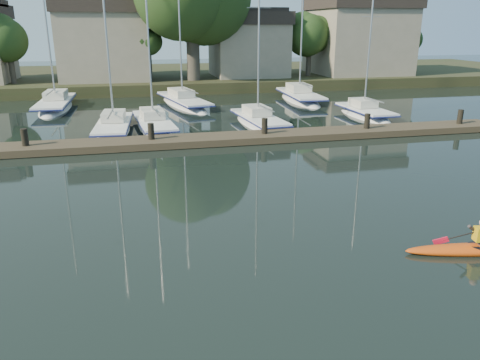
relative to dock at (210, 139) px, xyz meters
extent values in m
plane|color=black|center=(0.00, -14.00, -0.20)|extent=(160.00, 160.00, 0.00)
cylinder|color=black|center=(5.10, -14.03, 0.00)|extent=(0.76, 0.76, 0.09)
cube|color=#493B2A|center=(0.00, 0.00, 0.00)|extent=(34.00, 2.00, 0.35)
cylinder|color=black|center=(-9.00, 0.00, 0.10)|extent=(0.32, 0.32, 1.80)
cylinder|color=black|center=(-3.00, 0.00, 0.10)|extent=(0.32, 0.32, 1.80)
cylinder|color=black|center=(3.00, 0.00, 0.10)|extent=(0.32, 0.32, 1.80)
cylinder|color=black|center=(9.00, 0.00, 0.10)|extent=(0.32, 0.32, 1.80)
cylinder|color=black|center=(15.00, 0.00, 0.10)|extent=(0.32, 0.32, 1.80)
ellipsoid|color=white|center=(-4.99, 4.17, -0.52)|extent=(2.39, 7.81, 1.72)
cube|color=white|center=(-4.99, 4.17, 0.29)|extent=(2.21, 6.42, 0.13)
cube|color=navy|center=(-4.99, 4.17, 0.22)|extent=(2.30, 6.58, 0.07)
cube|color=#BBB9AB|center=(-4.96, 4.63, 0.63)|extent=(1.40, 2.23, 0.50)
cylinder|color=#9EA0A5|center=(-4.98, 4.40, 5.78)|extent=(0.11, 0.11, 10.88)
cylinder|color=#9EA0A5|center=(-5.06, 3.02, 1.02)|extent=(0.26, 2.93, 0.07)
ellipsoid|color=white|center=(-2.66, 4.51, -0.52)|extent=(2.62, 8.28, 1.72)
cube|color=white|center=(-2.66, 4.51, 0.29)|extent=(2.40, 6.81, 0.13)
cube|color=navy|center=(-2.66, 4.51, 0.22)|extent=(2.49, 6.98, 0.07)
cube|color=#BBB9AB|center=(-2.70, 5.00, 0.63)|extent=(1.46, 2.38, 0.50)
cylinder|color=#9EA0A5|center=(-2.68, 4.75, 6.22)|extent=(0.11, 0.11, 11.75)
cylinder|color=#9EA0A5|center=(-2.55, 3.30, 1.02)|extent=(0.35, 3.09, 0.07)
ellipsoid|color=white|center=(3.78, 4.03, -0.53)|extent=(2.55, 7.56, 1.76)
cube|color=white|center=(3.78, 4.03, 0.31)|extent=(2.35, 6.22, 0.13)
cube|color=navy|center=(3.78, 4.03, 0.23)|extent=(2.44, 6.37, 0.07)
cube|color=#BBB9AB|center=(3.74, 4.47, 0.65)|extent=(1.47, 2.18, 0.51)
cylinder|color=#9EA0A5|center=(3.76, 4.25, 5.45)|extent=(0.11, 0.11, 10.20)
cylinder|color=#9EA0A5|center=(3.87, 2.92, 1.05)|extent=(0.31, 2.82, 0.07)
cylinder|color=#9EA0A5|center=(3.76, 4.25, 6.68)|extent=(1.48, 0.15, 0.03)
ellipsoid|color=white|center=(11.60, 5.19, -0.54)|extent=(2.11, 6.67, 1.80)
cube|color=white|center=(11.60, 5.19, 0.32)|extent=(2.00, 5.47, 0.13)
cube|color=navy|center=(11.60, 5.19, 0.24)|extent=(2.07, 5.60, 0.08)
cube|color=#BBB9AB|center=(11.59, 5.59, 0.67)|extent=(1.36, 1.88, 0.52)
cylinder|color=#9EA0A5|center=(11.59, 5.39, 5.10)|extent=(0.11, 0.11, 9.47)
cylinder|color=#9EA0A5|center=(11.61, 4.20, 1.07)|extent=(0.12, 2.52, 0.08)
cylinder|color=#9EA0A5|center=(11.59, 5.39, 6.24)|extent=(1.52, 0.06, 0.03)
ellipsoid|color=white|center=(-9.43, 13.39, -0.57)|extent=(2.33, 9.43, 1.98)
cube|color=white|center=(-9.43, 13.39, 0.37)|extent=(2.20, 7.73, 0.15)
cube|color=navy|center=(-9.43, 13.39, 0.29)|extent=(2.29, 7.92, 0.08)
cube|color=#BBB9AB|center=(-9.43, 13.95, 0.76)|extent=(1.50, 2.65, 0.57)
cylinder|color=#9EA0A5|center=(-9.43, 13.67, 7.21)|extent=(0.13, 0.13, 13.57)
cylinder|color=#9EA0A5|center=(-9.46, 11.98, 1.20)|extent=(0.14, 3.57, 0.08)
ellipsoid|color=white|center=(0.07, 12.69, -0.55)|extent=(4.04, 10.15, 1.89)
cube|color=white|center=(0.07, 12.69, 0.34)|extent=(3.58, 8.38, 0.14)
cube|color=navy|center=(0.07, 12.69, 0.26)|extent=(3.70, 8.59, 0.08)
cube|color=#BBB9AB|center=(-0.05, 13.27, 0.71)|extent=(1.92, 3.00, 0.55)
cylinder|color=#9EA0A5|center=(0.01, 12.98, 7.34)|extent=(0.12, 0.12, 13.91)
cylinder|color=#9EA0A5|center=(0.37, 11.23, 1.14)|extent=(0.83, 3.71, 0.08)
ellipsoid|color=white|center=(9.70, 12.89, -0.59)|extent=(2.77, 8.94, 2.10)
cube|color=white|center=(9.70, 12.89, 0.40)|extent=(2.58, 7.35, 0.15)
cube|color=navy|center=(9.70, 12.89, 0.31)|extent=(2.67, 7.53, 0.09)
cube|color=#BBB9AB|center=(9.72, 13.42, 0.81)|extent=(1.67, 2.55, 0.61)
cylinder|color=#9EA0A5|center=(9.71, 13.15, 6.53)|extent=(0.13, 0.13, 12.15)
cylinder|color=#9EA0A5|center=(9.63, 11.57, 1.29)|extent=(0.26, 3.36, 0.09)
cube|color=#263018|center=(0.00, 30.00, 0.30)|extent=(90.00, 24.00, 1.00)
cube|color=gray|center=(-6.00, 24.00, 3.80)|extent=(8.00, 8.00, 6.00)
cube|color=#2D2620|center=(-6.00, 24.00, 7.40)|extent=(8.40, 8.40, 1.20)
cube|color=gray|center=(8.00, 24.00, 3.30)|extent=(7.00, 7.00, 5.00)
cube|color=#2D2620|center=(8.00, 24.00, 6.40)|extent=(7.35, 7.35, 1.20)
cube|color=gray|center=(20.00, 24.00, 4.05)|extent=(9.00, 9.00, 6.50)
cube|color=#2D2620|center=(20.00, 24.00, 7.90)|extent=(9.45, 9.45, 1.20)
cylinder|color=#48423A|center=(2.00, 21.00, 3.30)|extent=(1.20, 1.20, 5.00)
cylinder|color=#48423A|center=(-14.00, 22.00, 2.30)|extent=(0.48, 0.48, 3.00)
sphere|color=black|center=(-14.00, 22.00, 4.80)|extent=(3.40, 3.40, 3.40)
cylinder|color=#48423A|center=(-2.00, 21.50, 2.20)|extent=(0.38, 0.38, 2.80)
sphere|color=black|center=(-2.00, 21.50, 4.40)|extent=(2.72, 2.72, 2.72)
cylinder|color=#48423A|center=(14.00, 22.50, 2.40)|extent=(0.50, 0.50, 3.20)
sphere|color=black|center=(14.00, 22.50, 5.05)|extent=(3.57, 3.57, 3.57)
cylinder|color=#48423A|center=(24.00, 21.00, 2.10)|extent=(0.41, 0.41, 2.60)
sphere|color=black|center=(24.00, 21.00, 4.25)|extent=(2.89, 2.89, 2.89)
camera|label=1|loc=(-3.81, -23.76, 5.68)|focal=35.00mm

